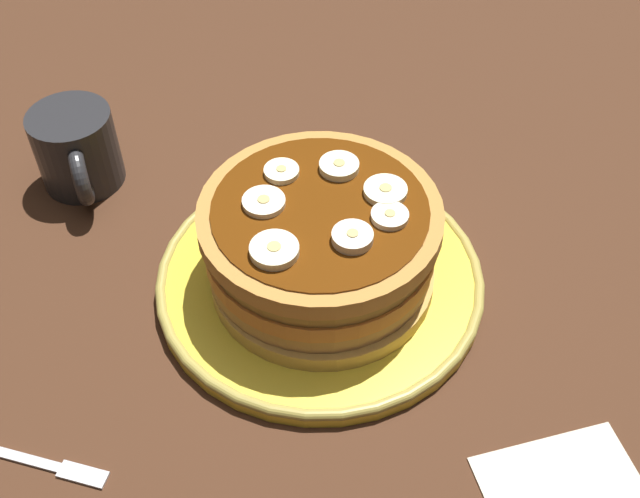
# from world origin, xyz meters

# --- Properties ---
(ground_plane) EXTENTS (1.40, 1.40, 0.03)m
(ground_plane) POSITION_xyz_m (0.00, 0.00, -0.01)
(ground_plane) COLOR #422616
(plate) EXTENTS (0.27, 0.27, 0.02)m
(plate) POSITION_xyz_m (0.00, 0.00, 0.01)
(plate) COLOR yellow
(plate) RESTS_ON ground_plane
(pancake_stack) EXTENTS (0.19, 0.19, 0.08)m
(pancake_stack) POSITION_xyz_m (-0.00, -0.00, 0.05)
(pancake_stack) COLOR tan
(pancake_stack) RESTS_ON plate
(banana_slice_0) EXTENTS (0.03, 0.03, 0.01)m
(banana_slice_0) POSITION_xyz_m (-0.04, 0.03, 0.09)
(banana_slice_0) COLOR #F4F1C1
(banana_slice_0) RESTS_ON pancake_stack
(banana_slice_1) EXTENTS (0.03, 0.03, 0.01)m
(banana_slice_1) POSITION_xyz_m (-0.00, 0.05, 0.09)
(banana_slice_1) COLOR #F0EFC2
(banana_slice_1) RESTS_ON pancake_stack
(banana_slice_2) EXTENTS (0.03, 0.03, 0.01)m
(banana_slice_2) POSITION_xyz_m (-0.05, -0.02, 0.09)
(banana_slice_2) COLOR #F9F1BE
(banana_slice_2) RESTS_ON pancake_stack
(banana_slice_3) EXTENTS (0.04, 0.04, 0.01)m
(banana_slice_3) POSITION_xyz_m (0.03, -0.05, 0.09)
(banana_slice_3) COLOR #F5EDC1
(banana_slice_3) RESTS_ON pancake_stack
(banana_slice_4) EXTENTS (0.03, 0.03, 0.01)m
(banana_slice_4) POSITION_xyz_m (-0.02, -0.04, 0.09)
(banana_slice_4) COLOR #F5E8C3
(banana_slice_4) RESTS_ON pancake_stack
(banana_slice_5) EXTENTS (0.03, 0.03, 0.01)m
(banana_slice_5) POSITION_xyz_m (0.03, 0.05, 0.09)
(banana_slice_5) COLOR #F6E7C5
(banana_slice_5) RESTS_ON pancake_stack
(banana_slice_6) EXTENTS (0.03, 0.03, 0.01)m
(banana_slice_6) POSITION_xyz_m (0.04, 0.01, 0.09)
(banana_slice_6) COLOR beige
(banana_slice_6) RESTS_ON pancake_stack
(coffee_mug) EXTENTS (0.11, 0.08, 0.08)m
(coffee_mug) POSITION_xyz_m (-0.19, -0.17, 0.04)
(coffee_mug) COLOR #262628
(coffee_mug) RESTS_ON ground_plane
(fork) EXTENTS (0.08, 0.11, 0.01)m
(fork) POSITION_xyz_m (0.09, -0.24, 0.00)
(fork) COLOR silver
(fork) RESTS_ON ground_plane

